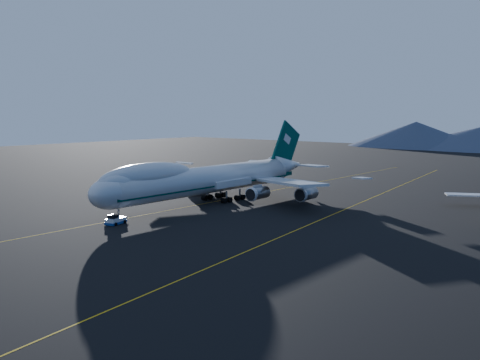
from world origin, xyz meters
The scene contains 5 objects.
ground centered at (0.00, 0.00, 0.00)m, with size 500.00×500.00×0.00m, color black.
taxiway_line_main centered at (0.00, 0.00, 0.01)m, with size 0.25×220.00×0.01m, color #CA9A0B.
taxiway_line_side centered at (30.00, 10.00, 0.01)m, with size 0.25×200.00×0.01m, color #CA9A0B.
boeing_747 centered at (0.00, 0.03, 5.81)m, with size 59.62×72.43×19.37m.
pushback_tug centered at (3.00, -29.50, 0.59)m, with size 3.25×4.68×1.86m.
Camera 1 is at (86.59, -92.47, 21.51)m, focal length 40.00 mm.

